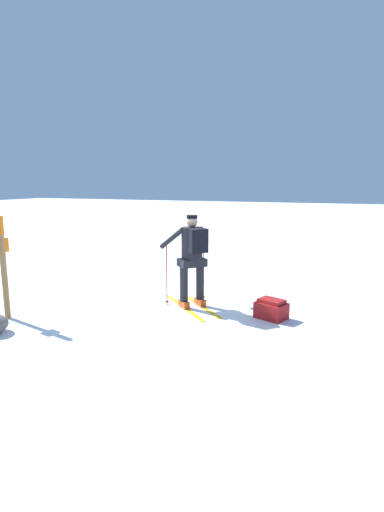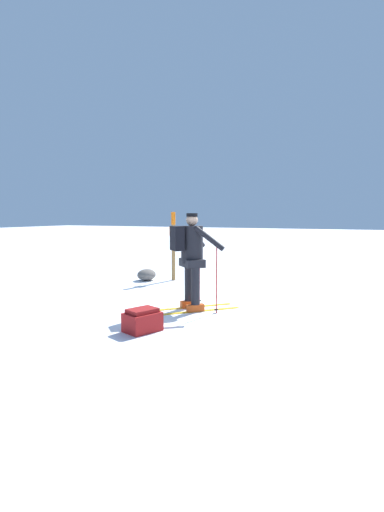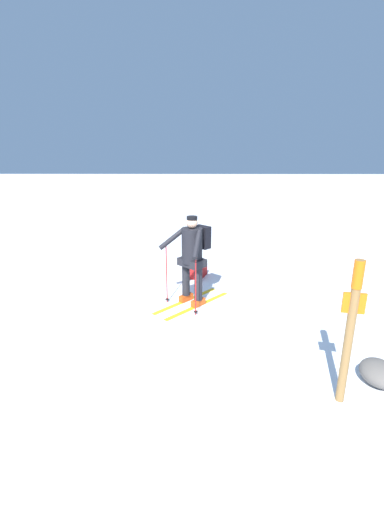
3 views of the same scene
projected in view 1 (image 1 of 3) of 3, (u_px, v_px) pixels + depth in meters
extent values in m
plane|color=white|center=(169.00, 300.00, 7.86)|extent=(80.00, 80.00, 0.00)
cube|color=gold|center=(184.00, 307.00, 7.38)|extent=(1.27, 1.22, 0.01)
cube|color=#C64714|center=(184.00, 304.00, 7.37)|extent=(0.29, 0.29, 0.12)
cylinder|color=black|center=(184.00, 282.00, 7.29)|extent=(0.15, 0.15, 0.71)
cube|color=gold|center=(200.00, 305.00, 7.51)|extent=(1.27, 1.22, 0.01)
cube|color=#C64714|center=(200.00, 302.00, 7.50)|extent=(0.29, 0.29, 0.12)
cylinder|color=black|center=(200.00, 280.00, 7.42)|extent=(0.15, 0.15, 0.71)
cube|color=black|center=(192.00, 262.00, 7.29)|extent=(0.57, 0.57, 0.14)
cylinder|color=black|center=(192.00, 245.00, 7.23)|extent=(0.38, 0.38, 0.65)
sphere|color=tan|center=(192.00, 222.00, 7.16)|extent=(0.21, 0.21, 0.21)
cylinder|color=black|center=(192.00, 217.00, 7.14)|extent=(0.19, 0.19, 0.06)
cube|color=black|center=(198.00, 241.00, 6.97)|extent=(0.34, 0.34, 0.42)
cylinder|color=red|center=(167.00, 274.00, 7.45)|extent=(0.02, 0.02, 1.19)
cylinder|color=black|center=(167.00, 302.00, 7.55)|extent=(0.07, 0.07, 0.01)
cylinder|color=black|center=(172.00, 238.00, 7.26)|extent=(0.54, 0.18, 0.43)
cylinder|color=red|center=(204.00, 271.00, 7.76)|extent=(0.02, 0.02, 1.19)
cylinder|color=black|center=(204.00, 297.00, 7.86)|extent=(0.07, 0.07, 0.01)
cylinder|color=black|center=(203.00, 236.00, 7.52)|extent=(0.20, 0.54, 0.43)
cube|color=maroon|center=(271.00, 310.00, 6.78)|extent=(0.59, 0.52, 0.27)
cube|color=maroon|center=(272.00, 301.00, 6.75)|extent=(0.49, 0.42, 0.06)
cylinder|color=olive|center=(4.00, 268.00, 6.66)|extent=(0.10, 0.10, 1.74)
cylinder|color=orange|center=(0.00, 225.00, 6.54)|extent=(0.11, 0.11, 0.31)
cube|color=orange|center=(2.00, 245.00, 6.60)|extent=(0.07, 0.24, 0.24)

